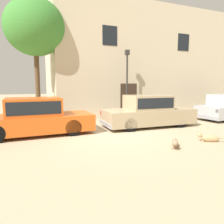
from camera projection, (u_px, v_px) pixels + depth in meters
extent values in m
plane|color=tan|center=(112.00, 134.00, 8.68)|extent=(80.00, 80.00, 0.00)
cube|color=#D15619|center=(36.00, 123.00, 8.55)|extent=(4.60, 1.88, 0.66)
cube|color=#D15619|center=(34.00, 107.00, 8.45)|extent=(2.13, 1.58, 0.70)
cube|color=black|center=(34.00, 106.00, 8.45)|extent=(1.96, 1.60, 0.49)
cube|color=#999BA0|center=(89.00, 124.00, 9.46)|extent=(0.16, 1.75, 0.20)
sphere|color=silver|center=(85.00, 114.00, 10.08)|extent=(0.20, 0.20, 0.20)
sphere|color=silver|center=(94.00, 119.00, 8.77)|extent=(0.20, 0.20, 0.20)
cylinder|color=black|center=(66.00, 121.00, 9.83)|extent=(0.66, 0.21, 0.66)
cylinder|color=black|center=(73.00, 128.00, 8.38)|extent=(0.66, 0.21, 0.66)
cylinder|color=black|center=(0.00, 126.00, 8.77)|extent=(0.66, 0.21, 0.66)
cube|color=tan|center=(148.00, 116.00, 10.28)|extent=(4.47, 1.91, 0.70)
cube|color=tan|center=(148.00, 102.00, 10.17)|extent=(2.08, 1.59, 0.68)
cube|color=black|center=(148.00, 102.00, 10.17)|extent=(1.92, 1.60, 0.48)
cube|color=#999BA0|center=(185.00, 119.00, 11.05)|extent=(0.18, 1.73, 0.20)
cube|color=#999BA0|center=(106.00, 124.00, 9.57)|extent=(0.18, 1.73, 0.20)
sphere|color=silver|center=(177.00, 110.00, 11.66)|extent=(0.20, 0.20, 0.20)
sphere|color=silver|center=(195.00, 113.00, 10.35)|extent=(0.20, 0.20, 0.20)
cube|color=red|center=(101.00, 113.00, 10.23)|extent=(0.05, 0.18, 0.18)
cube|color=red|center=(112.00, 117.00, 8.81)|extent=(0.05, 0.18, 0.18)
cylinder|color=black|center=(162.00, 116.00, 11.48)|extent=(0.62, 0.22, 0.62)
cylinder|color=black|center=(181.00, 121.00, 10.02)|extent=(0.62, 0.22, 0.62)
cylinder|color=black|center=(117.00, 119.00, 10.59)|extent=(0.62, 0.22, 0.62)
cylinder|color=black|center=(130.00, 125.00, 9.13)|extent=(0.62, 0.22, 0.62)
cube|color=#999BA0|center=(205.00, 117.00, 11.60)|extent=(0.24, 1.66, 0.20)
cube|color=red|center=(195.00, 108.00, 12.19)|extent=(0.05, 0.18, 0.18)
cube|color=red|center=(217.00, 111.00, 10.90)|extent=(0.05, 0.18, 0.18)
cylinder|color=black|center=(205.00, 114.00, 12.63)|extent=(0.62, 0.25, 0.61)
cube|color=beige|center=(133.00, 64.00, 16.21)|extent=(12.40, 6.23, 7.15)
cube|color=#38281E|center=(129.00, 101.00, 12.98)|extent=(1.10, 0.02, 2.10)
cube|color=black|center=(110.00, 36.00, 12.02)|extent=(0.90, 0.02, 1.10)
cube|color=black|center=(183.00, 42.00, 13.97)|extent=(0.90, 0.02, 1.10)
cylinder|color=#997F60|center=(177.00, 148.00, 6.64)|extent=(0.12, 0.11, 0.06)
cylinder|color=#997F60|center=(173.00, 148.00, 6.68)|extent=(0.12, 0.11, 0.06)
ellipsoid|color=#997F60|center=(175.00, 143.00, 6.94)|extent=(0.58, 0.65, 0.24)
sphere|color=#997F60|center=(175.00, 143.00, 6.54)|extent=(0.19, 0.19, 0.19)
cone|color=#997F60|center=(175.00, 144.00, 6.45)|extent=(0.14, 0.14, 0.10)
cone|color=#997F60|center=(177.00, 141.00, 6.51)|extent=(0.09, 0.09, 0.08)
cone|color=#997F60|center=(173.00, 140.00, 6.55)|extent=(0.09, 0.09, 0.08)
cylinder|color=#997F60|center=(175.00, 139.00, 7.33)|extent=(0.19, 0.22, 0.06)
cylinder|color=tan|center=(203.00, 141.00, 7.51)|extent=(0.10, 0.12, 0.06)
cylinder|color=tan|center=(202.00, 140.00, 7.64)|extent=(0.10, 0.12, 0.06)
ellipsoid|color=tan|center=(210.00, 138.00, 7.52)|extent=(0.65, 0.50, 0.26)
sphere|color=tan|center=(200.00, 135.00, 7.56)|extent=(0.17, 0.17, 0.17)
cone|color=tan|center=(197.00, 135.00, 7.57)|extent=(0.13, 0.13, 0.09)
cone|color=tan|center=(200.00, 133.00, 7.50)|extent=(0.08, 0.08, 0.08)
cone|color=tan|center=(200.00, 133.00, 7.60)|extent=(0.08, 0.08, 0.08)
cylinder|color=tan|center=(222.00, 138.00, 7.46)|extent=(0.21, 0.15, 0.06)
cylinder|color=#2D2B28|center=(127.00, 88.00, 12.13)|extent=(0.10, 0.10, 3.70)
cube|color=#2D2B28|center=(127.00, 52.00, 11.87)|extent=(0.22, 0.22, 0.28)
sphere|color=silver|center=(127.00, 52.00, 11.87)|extent=(0.18, 0.18, 0.18)
cylinder|color=brown|center=(38.00, 87.00, 11.38)|extent=(0.25, 0.25, 3.85)
ellipsoid|color=#3D8433|center=(35.00, 27.00, 10.97)|extent=(3.14, 2.82, 2.98)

